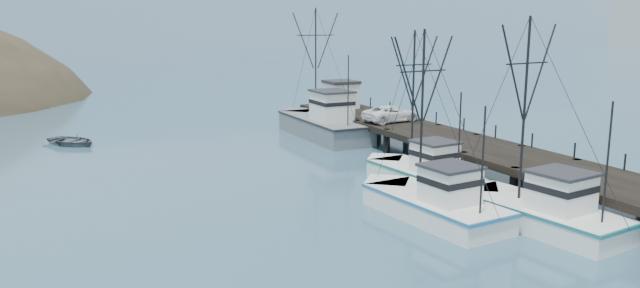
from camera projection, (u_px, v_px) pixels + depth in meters
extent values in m
plane|color=#31566E|center=(413.00, 262.00, 28.50)|extent=(400.00, 400.00, 0.00)
cube|color=black|center=(449.00, 140.00, 48.22)|extent=(6.00, 44.00, 0.50)
cylinder|color=black|center=(579.00, 204.00, 33.99)|extent=(0.56, 0.56, 2.00)
cylinder|color=black|center=(514.00, 183.00, 38.41)|extent=(0.56, 0.56, 2.00)
cylinder|color=black|center=(576.00, 174.00, 40.60)|extent=(0.56, 0.56, 2.00)
cylinder|color=black|center=(463.00, 166.00, 42.84)|extent=(0.56, 0.56, 2.00)
cylinder|color=black|center=(521.00, 159.00, 45.03)|extent=(0.56, 0.56, 2.00)
cylinder|color=black|center=(421.00, 152.00, 47.27)|extent=(0.56, 0.56, 2.00)
cylinder|color=black|center=(476.00, 147.00, 49.46)|extent=(0.56, 0.56, 2.00)
cylinder|color=black|center=(387.00, 141.00, 51.70)|extent=(0.56, 0.56, 2.00)
cylinder|color=black|center=(438.00, 136.00, 53.88)|extent=(0.56, 0.56, 2.00)
cylinder|color=black|center=(358.00, 131.00, 56.12)|extent=(0.56, 0.56, 2.00)
cylinder|color=black|center=(406.00, 127.00, 58.31)|extent=(0.56, 0.56, 2.00)
cylinder|color=black|center=(333.00, 123.00, 60.55)|extent=(0.56, 0.56, 2.00)
cylinder|color=black|center=(379.00, 120.00, 62.74)|extent=(0.56, 0.56, 2.00)
cylinder|color=black|center=(311.00, 116.00, 64.98)|extent=(0.56, 0.56, 2.00)
cylinder|color=black|center=(355.00, 113.00, 67.17)|extent=(0.56, 0.56, 2.00)
cube|color=#9EB2C6|center=(117.00, 57.00, 183.24)|extent=(360.00, 40.00, 26.00)
cube|color=white|center=(539.00, 219.00, 33.33)|extent=(4.82, 9.70, 1.60)
cube|color=white|center=(474.00, 198.00, 37.15)|extent=(3.60, 3.60, 1.60)
cube|color=#1A6469|center=(540.00, 206.00, 33.19)|extent=(4.92, 9.95, 0.18)
cube|color=silver|center=(561.00, 192.00, 32.00)|extent=(2.86, 2.94, 1.90)
cube|color=#26262B|center=(562.00, 173.00, 31.80)|extent=(3.11, 3.20, 0.16)
cylinder|color=black|center=(524.00, 109.00, 33.38)|extent=(0.14, 0.14, 9.86)
cylinder|color=black|center=(607.00, 163.00, 29.64)|extent=(0.10, 0.10, 5.91)
cube|color=white|center=(435.00, 211.00, 34.65)|extent=(4.37, 9.13, 1.60)
cube|color=white|center=(387.00, 192.00, 38.36)|extent=(3.55, 3.55, 1.60)
cube|color=#216599|center=(435.00, 199.00, 34.51)|extent=(4.46, 9.36, 0.18)
cube|color=silver|center=(450.00, 185.00, 33.35)|extent=(2.71, 2.71, 1.90)
cube|color=#26262B|center=(451.00, 166.00, 33.15)|extent=(2.95, 2.96, 0.16)
cylinder|color=black|center=(422.00, 112.00, 34.73)|extent=(0.14, 0.14, 9.16)
cylinder|color=black|center=(483.00, 161.00, 31.09)|extent=(0.10, 0.10, 5.50)
cube|color=white|center=(423.00, 180.00, 41.25)|extent=(3.97, 8.66, 1.60)
cube|color=white|center=(385.00, 168.00, 44.80)|extent=(3.22, 3.22, 1.60)
cube|color=#1A6A5C|center=(423.00, 170.00, 41.11)|extent=(4.05, 8.88, 0.18)
cube|color=silver|center=(435.00, 158.00, 39.99)|extent=(2.47, 2.56, 1.90)
cube|color=#26262B|center=(435.00, 142.00, 39.79)|extent=(2.68, 2.80, 0.16)
cylinder|color=black|center=(413.00, 99.00, 41.30)|extent=(0.14, 0.14, 8.98)
cylinder|color=black|center=(459.00, 136.00, 37.83)|extent=(0.10, 0.10, 5.39)
cube|color=slate|center=(324.00, 130.00, 58.54)|extent=(4.25, 12.22, 2.20)
cube|color=slate|center=(298.00, 120.00, 63.95)|extent=(4.24, 4.24, 2.20)
cube|color=black|center=(324.00, 119.00, 58.34)|extent=(4.34, 12.54, 0.18)
cube|color=silver|center=(332.00, 106.00, 56.68)|extent=(2.97, 3.45, 2.60)
cube|color=#26262B|center=(332.00, 91.00, 56.41)|extent=(3.23, 3.76, 0.16)
cylinder|color=black|center=(316.00, 62.00, 58.99)|extent=(0.14, 0.14, 10.14)
cylinder|color=black|center=(348.00, 91.00, 53.57)|extent=(0.10, 0.10, 6.08)
cube|color=silver|center=(341.00, 96.00, 63.79)|extent=(2.80, 3.00, 2.50)
cube|color=#26262B|center=(341.00, 82.00, 63.51)|extent=(3.00, 3.20, 0.30)
imported|color=white|center=(391.00, 114.00, 55.07)|extent=(5.50, 3.06, 1.46)
imported|color=#53575C|center=(72.00, 145.00, 55.18)|extent=(5.91, 6.23, 1.05)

